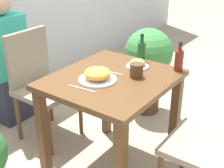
# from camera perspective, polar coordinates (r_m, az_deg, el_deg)

# --- Properties ---
(ground_plane) EXTENTS (16.00, 16.00, 0.00)m
(ground_plane) POSITION_cam_1_polar(r_m,az_deg,el_deg) (2.39, 0.00, -14.82)
(ground_plane) COLOR tan
(dining_table) EXTENTS (0.80, 0.72, 0.73)m
(dining_table) POSITION_cam_1_polar(r_m,az_deg,el_deg) (2.06, 0.00, -2.15)
(dining_table) COLOR brown
(dining_table) RESTS_ON ground_plane
(chair_near) EXTENTS (0.42, 0.42, 0.89)m
(chair_near) POSITION_cam_1_polar(r_m,az_deg,el_deg) (1.88, 18.96, -9.89)
(chair_near) COLOR gray
(chair_near) RESTS_ON ground_plane
(chair_far) EXTENTS (0.42, 0.42, 0.89)m
(chair_far) POSITION_cam_1_polar(r_m,az_deg,el_deg) (2.56, -13.09, 0.67)
(chair_far) COLOR gray
(chair_far) RESTS_ON ground_plane
(food_plate) EXTENTS (0.24, 0.24, 0.08)m
(food_plate) POSITION_cam_1_polar(r_m,az_deg,el_deg) (1.94, -2.67, 1.67)
(food_plate) COLOR white
(food_plate) RESTS_ON dining_table
(side_plate) EXTENTS (0.16, 0.16, 0.06)m
(side_plate) POSITION_cam_1_polar(r_m,az_deg,el_deg) (2.15, 4.70, 3.71)
(side_plate) COLOR white
(side_plate) RESTS_ON dining_table
(drink_cup) EXTENTS (0.08, 0.08, 0.09)m
(drink_cup) POSITION_cam_1_polar(r_m,az_deg,el_deg) (1.99, 4.50, 2.50)
(drink_cup) COLOR #4C331E
(drink_cup) RESTS_ON dining_table
(sauce_bottle) EXTENTS (0.06, 0.06, 0.21)m
(sauce_bottle) POSITION_cam_1_polar(r_m,az_deg,el_deg) (2.25, 5.42, 6.12)
(sauce_bottle) COLOR #194C23
(sauce_bottle) RESTS_ON dining_table
(condiment_bottle) EXTENTS (0.06, 0.06, 0.21)m
(condiment_bottle) POSITION_cam_1_polar(r_m,az_deg,el_deg) (2.12, 12.16, 4.44)
(condiment_bottle) COLOR maroon
(condiment_bottle) RESTS_ON dining_table
(fork_utensil) EXTENTS (0.03, 0.19, 0.00)m
(fork_utensil) POSITION_cam_1_polar(r_m,az_deg,el_deg) (1.85, -5.52, -0.85)
(fork_utensil) COLOR silver
(fork_utensil) RESTS_ON dining_table
(spoon_utensil) EXTENTS (0.02, 0.17, 0.00)m
(spoon_utensil) POSITION_cam_1_polar(r_m,az_deg,el_deg) (2.07, -0.07, 2.14)
(spoon_utensil) COLOR silver
(spoon_utensil) RESTS_ON dining_table
(potted_plant_right) EXTENTS (0.44, 0.44, 0.82)m
(potted_plant_right) POSITION_cam_1_polar(r_m,az_deg,el_deg) (2.88, 6.64, 4.43)
(potted_plant_right) COLOR #51331E
(potted_plant_right) RESTS_ON ground_plane
(person_figure) EXTENTS (0.34, 0.22, 1.17)m
(person_figure) POSITION_cam_1_polar(r_m,az_deg,el_deg) (2.84, -18.71, 4.09)
(person_figure) COLOR #2D3347
(person_figure) RESTS_ON ground_plane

